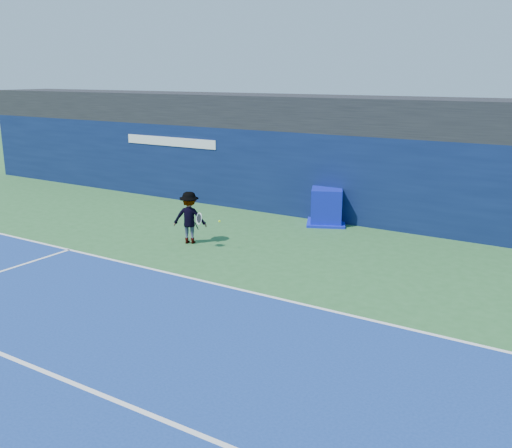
# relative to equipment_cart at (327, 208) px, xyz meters

# --- Properties ---
(ground) EXTENTS (80.00, 80.00, 0.00)m
(ground) POSITION_rel_equipment_cart_xyz_m (-0.06, -9.70, -0.56)
(ground) COLOR #2D6531
(ground) RESTS_ON ground
(baseline) EXTENTS (24.00, 0.10, 0.01)m
(baseline) POSITION_rel_equipment_cart_xyz_m (-0.06, -6.70, -0.55)
(baseline) COLOR white
(baseline) RESTS_ON ground
(service_line) EXTENTS (24.00, 0.10, 0.01)m
(service_line) POSITION_rel_equipment_cart_xyz_m (-0.06, -11.70, -0.55)
(service_line) COLOR white
(service_line) RESTS_ON ground
(stadium_band) EXTENTS (36.00, 3.00, 1.20)m
(stadium_band) POSITION_rel_equipment_cart_xyz_m (-0.06, 1.80, 3.04)
(stadium_band) COLOR black
(stadium_band) RESTS_ON back_wall_assembly
(back_wall_assembly) EXTENTS (36.00, 1.03, 3.00)m
(back_wall_assembly) POSITION_rel_equipment_cart_xyz_m (-0.07, 0.80, 0.94)
(back_wall_assembly) COLOR #0B173D
(back_wall_assembly) RESTS_ON ground
(equipment_cart) EXTENTS (1.69, 1.69, 1.23)m
(equipment_cart) POSITION_rel_equipment_cart_xyz_m (0.00, 0.00, 0.00)
(equipment_cart) COLOR #0B15A6
(equipment_cart) RESTS_ON ground
(tennis_player) EXTENTS (1.32, 0.95, 1.58)m
(tennis_player) POSITION_rel_equipment_cart_xyz_m (-2.53, -4.24, 0.23)
(tennis_player) COLOR white
(tennis_player) RESTS_ON ground
(tennis_ball) EXTENTS (0.07, 0.07, 0.07)m
(tennis_ball) POSITION_rel_equipment_cart_xyz_m (-1.34, -4.37, 0.30)
(tennis_ball) COLOR #BBEE1A
(tennis_ball) RESTS_ON ground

